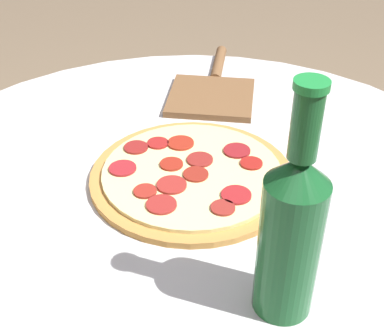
{
  "coord_description": "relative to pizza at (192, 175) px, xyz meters",
  "views": [
    {
      "loc": [
        -0.58,
        0.23,
        1.22
      ],
      "look_at": [
        0.03,
        -0.01,
        0.77
      ],
      "focal_mm": 50.0,
      "sensor_mm": 36.0,
      "label": 1
    }
  ],
  "objects": [
    {
      "name": "pizza_paddle",
      "position": [
        0.25,
        -0.14,
        -0.0
      ],
      "size": [
        0.31,
        0.23,
        0.02
      ],
      "rotation": [
        0.0,
        0.0,
        -0.51
      ],
      "color": "brown",
      "rests_on": "table"
    },
    {
      "name": "pizza",
      "position": [
        0.0,
        0.0,
        0.0
      ],
      "size": [
        0.3,
        0.3,
        0.02
      ],
      "color": "#B77F3D",
      "rests_on": "table"
    },
    {
      "name": "table",
      "position": [
        -0.03,
        0.01,
        -0.19
      ],
      "size": [
        0.98,
        0.98,
        0.75
      ],
      "color": "silver",
      "rests_on": "ground_plane"
    },
    {
      "name": "beer_bottle",
      "position": [
        -0.26,
        -0.01,
        0.1
      ],
      "size": [
        0.07,
        0.07,
        0.28
      ],
      "color": "#195628",
      "rests_on": "table"
    }
  ]
}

